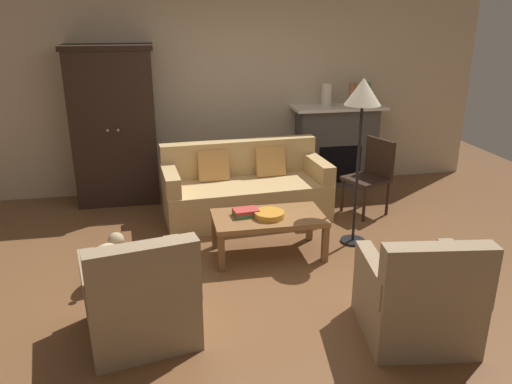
{
  "coord_description": "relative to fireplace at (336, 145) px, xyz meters",
  "views": [
    {
      "loc": [
        -0.87,
        -4.2,
        2.32
      ],
      "look_at": [
        0.09,
        0.67,
        0.55
      ],
      "focal_mm": 35.52,
      "sensor_mm": 36.0,
      "label": 1
    }
  ],
  "objects": [
    {
      "name": "mantel_vase_cream",
      "position": [
        -0.18,
        -0.02,
        0.71
      ],
      "size": [
        0.14,
        0.14,
        0.31
      ],
      "primitive_type": "cylinder",
      "color": "beige",
      "rests_on": "fireplace"
    },
    {
      "name": "back_wall",
      "position": [
        -1.55,
        0.25,
        0.83
      ],
      "size": [
        7.2,
        0.1,
        2.8
      ],
      "primitive_type": "cube",
      "color": "beige",
      "rests_on": "ground"
    },
    {
      "name": "armchair_near_right",
      "position": [
        -0.62,
        -3.54,
        -0.25
      ],
      "size": [
        0.87,
        0.87,
        0.88
      ],
      "color": "#997F60",
      "rests_on": "ground"
    },
    {
      "name": "mantel_vase_jade",
      "position": [
        0.38,
        -0.02,
        0.7
      ],
      "size": [
        0.11,
        0.11,
        0.31
      ],
      "primitive_type": "cylinder",
      "color": "slate",
      "rests_on": "fireplace"
    },
    {
      "name": "coffee_table",
      "position": [
        -1.4,
        -1.98,
        -0.2
      ],
      "size": [
        1.1,
        0.6,
        0.42
      ],
      "color": "olive",
      "rests_on": "ground"
    },
    {
      "name": "dog",
      "position": [
        -2.96,
        -2.22,
        -0.32
      ],
      "size": [
        0.35,
        0.53,
        0.39
      ],
      "color": "tan",
      "rests_on": "ground"
    },
    {
      "name": "fireplace",
      "position": [
        0.0,
        0.0,
        0.0
      ],
      "size": [
        1.26,
        0.48,
        1.12
      ],
      "color": "#4C4947",
      "rests_on": "ground"
    },
    {
      "name": "book_stack",
      "position": [
        -1.62,
        -1.93,
        -0.11
      ],
      "size": [
        0.26,
        0.2,
        0.07
      ],
      "color": "#427A4C",
      "rests_on": "coffee_table"
    },
    {
      "name": "fruit_bowl",
      "position": [
        -1.4,
        -2.02,
        -0.12
      ],
      "size": [
        0.3,
        0.3,
        0.06
      ],
      "primitive_type": "cylinder",
      "color": "orange",
      "rests_on": "coffee_table"
    },
    {
      "name": "floor_lamp",
      "position": [
        -0.45,
        -1.87,
        0.93
      ],
      "size": [
        0.36,
        0.36,
        1.73
      ],
      "color": "black",
      "rests_on": "ground"
    },
    {
      "name": "ground_plane",
      "position": [
        -1.55,
        -2.3,
        -0.57
      ],
      "size": [
        9.6,
        9.6,
        0.0
      ],
      "primitive_type": "plane",
      "color": "brown"
    },
    {
      "name": "armchair_near_left",
      "position": [
        -2.63,
        -3.15,
        -0.25
      ],
      "size": [
        0.9,
        0.9,
        0.88
      ],
      "color": "#997F60",
      "rests_on": "ground"
    },
    {
      "name": "couch",
      "position": [
        -1.45,
        -0.91,
        -0.25
      ],
      "size": [
        1.97,
        0.98,
        0.86
      ],
      "color": "tan",
      "rests_on": "ground"
    },
    {
      "name": "mantel_vase_terracotta",
      "position": [
        0.18,
        -0.02,
        0.7
      ],
      "size": [
        0.09,
        0.09,
        0.31
      ],
      "primitive_type": "cylinder",
      "color": "#A86042",
      "rests_on": "fireplace"
    },
    {
      "name": "armoire",
      "position": [
        -2.95,
        -0.08,
        0.41
      ],
      "size": [
        1.06,
        0.57,
        1.96
      ],
      "color": "black",
      "rests_on": "ground"
    },
    {
      "name": "side_chair_wooden",
      "position": [
        0.07,
        -1.08,
        -0.06
      ],
      "size": [
        0.57,
        0.57,
        0.9
      ],
      "color": "black",
      "rests_on": "ground"
    }
  ]
}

